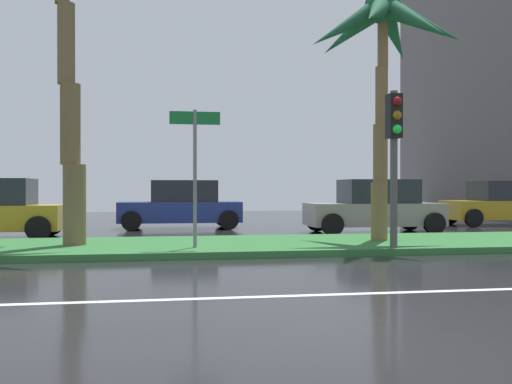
# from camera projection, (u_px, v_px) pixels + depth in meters

# --- Properties ---
(ground_plane) EXTENTS (90.00, 42.00, 0.10)m
(ground_plane) POSITION_uv_depth(u_px,v_px,m) (230.00, 246.00, 14.45)
(ground_plane) COLOR black
(near_lane_divider_stripe) EXTENTS (81.00, 0.14, 0.01)m
(near_lane_divider_stripe) POSITION_uv_depth(u_px,v_px,m) (290.00, 296.00, 7.54)
(near_lane_divider_stripe) COLOR white
(near_lane_divider_stripe) RESTS_ON ground_plane
(median_strip) EXTENTS (85.50, 4.00, 0.15)m
(median_strip) POSITION_uv_depth(u_px,v_px,m) (235.00, 245.00, 13.46)
(median_strip) COLOR #2D6B33
(median_strip) RESTS_ON ground_plane
(palm_tree_centre) EXTENTS (4.17, 3.93, 6.29)m
(palm_tree_centre) POSITION_uv_depth(u_px,v_px,m) (383.00, 36.00, 14.01)
(palm_tree_centre) COLOR brown
(palm_tree_centre) RESTS_ON median_strip
(traffic_signal_median_right) EXTENTS (0.28, 0.43, 3.41)m
(traffic_signal_median_right) POSITION_uv_depth(u_px,v_px,m) (394.00, 140.00, 12.28)
(traffic_signal_median_right) COLOR #4C4C47
(traffic_signal_median_right) RESTS_ON median_strip
(street_name_sign) EXTENTS (1.10, 0.08, 3.00)m
(street_name_sign) POSITION_uv_depth(u_px,v_px,m) (195.00, 159.00, 12.30)
(street_name_sign) COLOR slate
(street_name_sign) RESTS_ON median_strip
(car_in_traffic_second) EXTENTS (4.30, 2.02, 1.72)m
(car_in_traffic_second) POSITION_uv_depth(u_px,v_px,m) (181.00, 205.00, 20.18)
(car_in_traffic_second) COLOR navy
(car_in_traffic_second) RESTS_ON ground_plane
(car_in_traffic_third) EXTENTS (4.30, 2.02, 1.72)m
(car_in_traffic_third) POSITION_uv_depth(u_px,v_px,m) (375.00, 207.00, 18.28)
(car_in_traffic_third) COLOR gray
(car_in_traffic_third) RESTS_ON ground_plane
(car_in_traffic_fourth) EXTENTS (4.30, 2.02, 1.72)m
(car_in_traffic_fourth) POSITION_uv_depth(u_px,v_px,m) (501.00, 204.00, 22.05)
(car_in_traffic_fourth) COLOR #B28C1E
(car_in_traffic_fourth) RESTS_ON ground_plane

